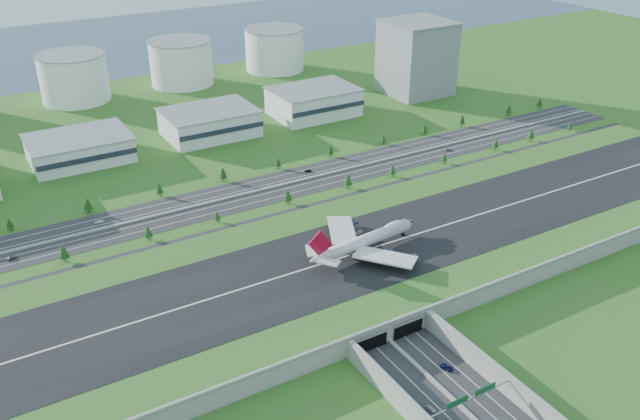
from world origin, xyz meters
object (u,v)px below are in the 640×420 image
car_0 (431,409)px  car_2 (447,367)px  boeing_747 (365,240)px  car_7 (99,222)px  office_tower (416,58)px  car_6 (448,149)px  car_4 (12,258)px  car_5 (308,171)px

car_0 → car_2: 22.72m
boeing_747 → car_7: size_ratio=13.09×
office_tower → car_2: 330.71m
boeing_747 → car_6: boeing_747 is taller
office_tower → car_0: size_ratio=13.54×
boeing_747 → car_0: (-31.36, -86.89, -12.61)m
car_2 → car_4: size_ratio=1.10×
car_5 → car_6: size_ratio=0.84×
car_0 → car_6: (153.94, 174.40, -0.01)m
boeing_747 → car_0: 93.24m
car_2 → car_5: (42.47, 177.16, -0.01)m
car_7 → office_tower: bearing=126.4°
office_tower → car_2: size_ratio=11.16×
car_4 → car_6: car_4 is taller
car_4 → car_7: size_ratio=0.96×
car_0 → car_2: (18.27, 13.50, -0.01)m
car_5 → car_7: 122.81m
car_2 → car_5: 182.18m
car_7 → car_6: bearing=103.6°
office_tower → car_0: office_tower is taller
boeing_747 → car_6: 151.14m
car_2 → office_tower: bearing=-140.4°
car_0 → boeing_747: bearing=58.9°
car_0 → car_4: (-105.85, 174.37, 0.07)m
car_7 → car_2: bearing=42.1°
office_tower → boeing_747: (-178.25, -195.03, -14.07)m
car_0 → car_4: size_ratio=0.90×
office_tower → boeing_747: size_ratio=0.89×
car_7 → car_0: bearing=35.7°
car_5 → car_2: bearing=-3.9°
car_4 → car_6: (259.80, 0.03, -0.09)m
car_4 → car_7: 46.22m
office_tower → car_0: (-209.61, -281.92, -26.69)m
car_5 → car_7: size_ratio=0.88×
car_0 → car_5: bearing=61.0°
car_0 → car_2: bearing=25.2°
boeing_747 → car_6: size_ratio=12.58×
office_tower → car_2: office_tower is taller
office_tower → car_7: size_ratio=11.70×
car_2 → car_7: size_ratio=1.05×
boeing_747 → car_2: 75.61m
car_2 → car_7: car_2 is taller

